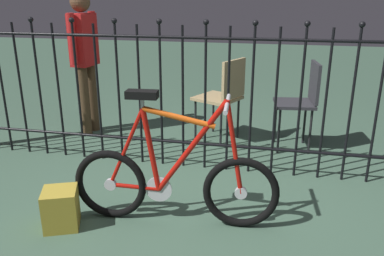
% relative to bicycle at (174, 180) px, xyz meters
% --- Properties ---
extents(ground_plane, '(20.00, 20.00, 0.00)m').
position_rel_bicycle_xyz_m(ground_plane, '(0.08, 0.17, -0.31)').
color(ground_plane, '#415F4C').
extents(iron_fence, '(4.83, 0.07, 1.37)m').
position_rel_bicycle_xyz_m(iron_fence, '(0.01, 0.92, 0.37)').
color(iron_fence, black).
rests_on(iron_fence, ground).
extents(bicycle, '(1.39, 0.40, 0.92)m').
position_rel_bicycle_xyz_m(bicycle, '(0.00, 0.00, 0.00)').
color(bicycle, black).
rests_on(bicycle, ground).
extents(chair_tan, '(0.54, 0.54, 0.87)m').
position_rel_bicycle_xyz_m(chair_tan, '(0.11, 1.64, 0.21)').
color(chair_tan, black).
rests_on(chair_tan, ground).
extents(chair_charcoal, '(0.42, 0.41, 0.87)m').
position_rel_bicycle_xyz_m(chair_charcoal, '(0.88, 1.58, 0.22)').
color(chair_charcoal, black).
rests_on(chair_charcoal, ground).
extents(person_visitor, '(0.21, 0.47, 1.50)m').
position_rel_bicycle_xyz_m(person_visitor, '(-1.38, 1.59, 0.58)').
color(person_visitor, '#4C3823').
rests_on(person_visitor, ground).
extents(display_crate, '(0.29, 0.29, 0.27)m').
position_rel_bicycle_xyz_m(display_crate, '(-0.72, -0.22, -0.18)').
color(display_crate, '#B29933').
rests_on(display_crate, ground).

